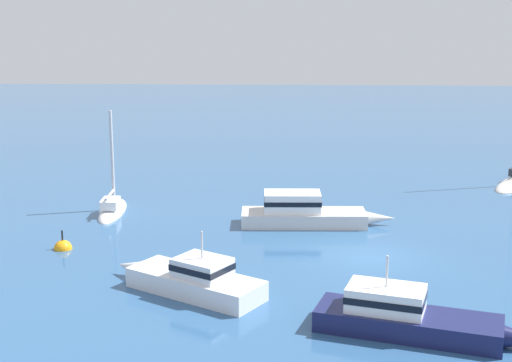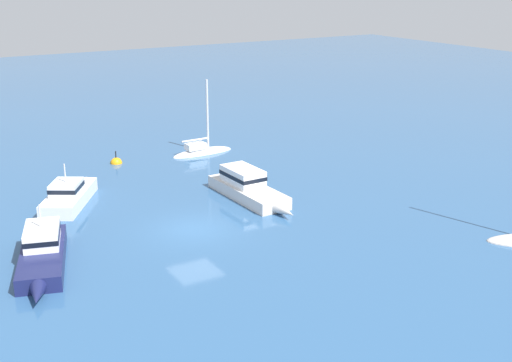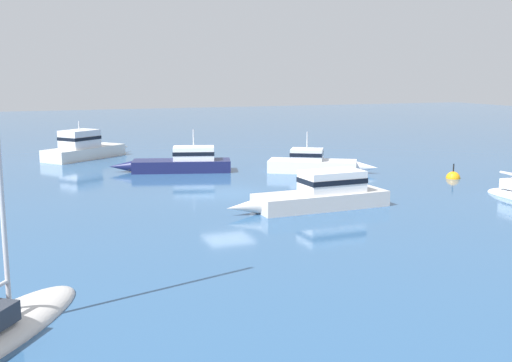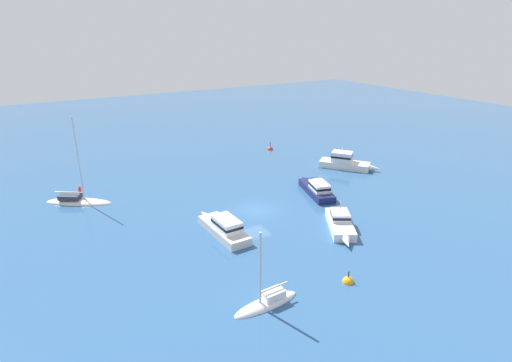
{
  "view_description": "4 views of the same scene",
  "coord_description": "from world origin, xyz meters",
  "px_view_note": "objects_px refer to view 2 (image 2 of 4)",
  "views": [
    {
      "loc": [
        -3.78,
        -31.29,
        10.64
      ],
      "look_at": [
        -5.29,
        4.28,
        2.45
      ],
      "focal_mm": 51.47,
      "sensor_mm": 36.0,
      "label": 1
    },
    {
      "loc": [
        29.42,
        -13.62,
        13.17
      ],
      "look_at": [
        -0.23,
        3.97,
        1.97
      ],
      "focal_mm": 45.78,
      "sensor_mm": 36.0,
      "label": 2
    },
    {
      "loc": [
        10.35,
        30.2,
        6.2
      ],
      "look_at": [
        -0.66,
        2.33,
        0.98
      ],
      "focal_mm": 43.45,
      "sensor_mm": 36.0,
      "label": 3
    },
    {
      "loc": [
        -32.39,
        19.14,
        17.27
      ],
      "look_at": [
        3.92,
        -2.37,
        1.42
      ],
      "focal_mm": 28.94,
      "sensor_mm": 36.0,
      "label": 4
    }
  ],
  "objects_px": {
    "mooring_buoy": "(116,163)",
    "motor_cruiser": "(70,194)",
    "yacht_1": "(202,152)",
    "launch": "(42,252)",
    "cabin_cruiser": "(248,187)"
  },
  "relations": [
    {
      "from": "yacht_1",
      "to": "mooring_buoy",
      "type": "relative_size",
      "value": 4.54
    },
    {
      "from": "motor_cruiser",
      "to": "yacht_1",
      "type": "height_order",
      "value": "yacht_1"
    },
    {
      "from": "yacht_1",
      "to": "launch",
      "type": "bearing_deg",
      "value": -140.19
    },
    {
      "from": "motor_cruiser",
      "to": "cabin_cruiser",
      "type": "height_order",
      "value": "motor_cruiser"
    },
    {
      "from": "mooring_buoy",
      "to": "motor_cruiser",
      "type": "bearing_deg",
      "value": -37.58
    },
    {
      "from": "motor_cruiser",
      "to": "yacht_1",
      "type": "relative_size",
      "value": 1.1
    },
    {
      "from": "yacht_1",
      "to": "mooring_buoy",
      "type": "distance_m",
      "value": 6.45
    },
    {
      "from": "yacht_1",
      "to": "mooring_buoy",
      "type": "xyz_separation_m",
      "value": [
        -0.81,
        -6.4,
        -0.15
      ]
    },
    {
      "from": "yacht_1",
      "to": "mooring_buoy",
      "type": "bearing_deg",
      "value": 170.3
    },
    {
      "from": "motor_cruiser",
      "to": "cabin_cruiser",
      "type": "distance_m",
      "value": 10.55
    },
    {
      "from": "motor_cruiser",
      "to": "cabin_cruiser",
      "type": "bearing_deg",
      "value": -83.74
    },
    {
      "from": "cabin_cruiser",
      "to": "launch",
      "type": "bearing_deg",
      "value": -77.79
    },
    {
      "from": "launch",
      "to": "cabin_cruiser",
      "type": "bearing_deg",
      "value": 120.84
    },
    {
      "from": "motor_cruiser",
      "to": "launch",
      "type": "relative_size",
      "value": 0.85
    },
    {
      "from": "motor_cruiser",
      "to": "launch",
      "type": "distance_m",
      "value": 8.48
    }
  ]
}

